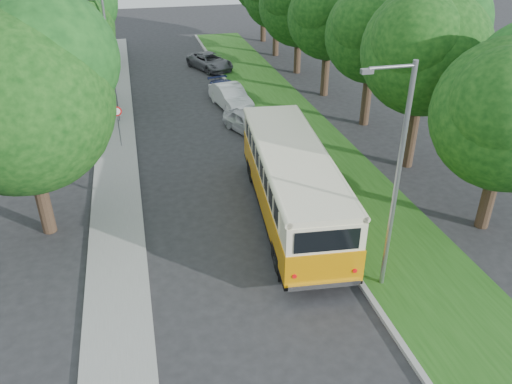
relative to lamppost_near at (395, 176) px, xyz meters
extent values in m
plane|color=#262628|center=(-4.21, 2.50, -4.37)|extent=(120.00, 120.00, 0.00)
cube|color=gray|center=(-0.61, 7.50, -4.29)|extent=(0.20, 70.00, 0.15)
cube|color=#204E14|center=(1.74, 7.50, -4.30)|extent=(4.50, 70.00, 0.13)
cube|color=gray|center=(-9.01, 7.50, -4.31)|extent=(2.20, 70.00, 0.12)
cylinder|color=#332319|center=(5.95, 2.50, -2.70)|extent=(0.56, 0.56, 3.35)
sphere|color=#0C370E|center=(5.95, 2.50, 0.58)|extent=(5.85, 5.85, 5.85)
sphere|color=#0C370E|center=(5.07, 1.77, 1.32)|extent=(4.09, 4.09, 4.09)
cylinder|color=#332319|center=(5.75, 8.50, -2.24)|extent=(0.56, 0.56, 4.26)
sphere|color=#0C370E|center=(5.75, 8.50, 1.54)|extent=(5.98, 5.98, 5.98)
sphere|color=#0C370E|center=(6.80, 9.10, 2.73)|extent=(4.49, 4.49, 4.49)
sphere|color=#0C370E|center=(4.86, 7.75, 2.29)|extent=(4.19, 4.19, 4.19)
cylinder|color=#332319|center=(6.08, 14.50, -2.39)|extent=(0.56, 0.56, 3.95)
sphere|color=#0C370E|center=(6.08, 14.50, 1.13)|extent=(5.61, 5.61, 5.61)
sphere|color=#0C370E|center=(7.06, 15.06, 2.25)|extent=(4.21, 4.21, 4.21)
sphere|color=#0C370E|center=(5.24, 13.80, 1.83)|extent=(3.92, 3.92, 3.92)
cylinder|color=#332319|center=(5.69, 20.50, -2.44)|extent=(0.56, 0.56, 3.86)
sphere|color=#0C370E|center=(5.69, 20.50, 1.05)|extent=(5.64, 5.64, 5.64)
sphere|color=#0C370E|center=(4.85, 19.80, 1.75)|extent=(3.95, 3.95, 3.95)
cylinder|color=#332319|center=(5.59, 26.50, -2.58)|extent=(0.56, 0.56, 3.58)
sphere|color=#0C370E|center=(5.59, 26.50, 0.96)|extent=(6.36, 6.36, 6.36)
cylinder|color=#332319|center=(5.46, 32.50, -2.53)|extent=(0.56, 0.56, 3.68)
cylinder|color=#332319|center=(5.84, 38.50, -2.34)|extent=(0.56, 0.56, 4.05)
cylinder|color=#332319|center=(-11.71, 6.50, -2.53)|extent=(0.56, 0.56, 3.68)
sphere|color=#0C370E|center=(-11.71, 6.50, 1.18)|extent=(6.80, 6.80, 6.80)
sphere|color=#0C370E|center=(-10.52, 7.18, 2.54)|extent=(5.10, 5.10, 5.10)
cylinder|color=#332319|center=(-11.71, 20.50, -2.53)|extent=(0.56, 0.56, 3.68)
sphere|color=#0C370E|center=(-11.71, 20.50, 1.18)|extent=(6.80, 6.80, 6.80)
sphere|color=#0C370E|center=(-10.52, 21.18, 2.54)|extent=(5.10, 5.10, 5.10)
sphere|color=#0C370E|center=(-12.73, 19.65, 2.03)|extent=(4.76, 4.76, 4.76)
cylinder|color=#332319|center=(-11.71, 32.50, -2.53)|extent=(0.56, 0.56, 3.68)
cylinder|color=gray|center=(0.09, 0.00, -0.37)|extent=(0.16, 0.16, 8.00)
cylinder|color=gray|center=(-0.61, 0.00, 3.48)|extent=(1.40, 0.10, 0.10)
cube|color=gray|center=(-1.36, 0.00, 3.41)|extent=(0.35, 0.16, 0.14)
cylinder|color=gray|center=(-8.81, 18.50, -0.62)|extent=(0.16, 0.16, 7.50)
cylinder|color=gray|center=(-9.51, 18.50, 2.98)|extent=(1.40, 0.10, 0.10)
cube|color=gray|center=(-10.26, 18.50, 2.91)|extent=(0.35, 0.16, 0.14)
cylinder|color=gray|center=(-8.71, 14.50, -3.12)|extent=(0.06, 0.06, 2.50)
cone|color=red|center=(-8.71, 14.46, -2.22)|extent=(0.56, 0.02, 0.56)
cone|color=white|center=(-8.71, 14.44, -2.22)|extent=(0.40, 0.02, 0.40)
imported|color=silver|center=(-1.32, 14.98, -3.73)|extent=(2.74, 4.01, 1.27)
imported|color=white|center=(-1.40, 19.43, -3.60)|extent=(2.39, 4.86, 1.53)
imported|color=#121C4E|center=(-1.26, 21.08, -3.76)|extent=(2.58, 4.49, 1.22)
imported|color=#5B5D63|center=(-1.21, 29.23, -3.70)|extent=(3.87, 5.31, 1.34)
camera|label=1|loc=(-7.57, -12.37, 7.19)|focal=35.00mm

